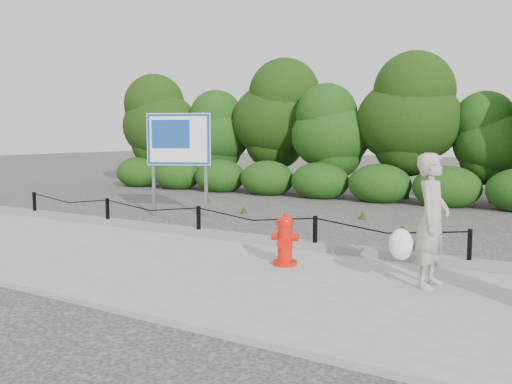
% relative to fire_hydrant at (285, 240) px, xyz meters
% --- Properties ---
extents(ground, '(90.00, 90.00, 0.00)m').
position_rel_fire_hydrant_xyz_m(ground, '(-2.56, 1.19, -0.46)').
color(ground, '#2D2B28').
rests_on(ground, ground).
extents(sidewalk, '(14.00, 4.00, 0.08)m').
position_rel_fire_hydrant_xyz_m(sidewalk, '(-2.56, -0.81, -0.42)').
color(sidewalk, gray).
rests_on(sidewalk, ground).
extents(curb, '(14.00, 0.22, 0.14)m').
position_rel_fire_hydrant_xyz_m(curb, '(-2.56, 1.24, -0.31)').
color(curb, slate).
rests_on(curb, sidewalk).
extents(chain_barrier, '(10.06, 0.06, 0.60)m').
position_rel_fire_hydrant_xyz_m(chain_barrier, '(-2.56, 1.19, -0.00)').
color(chain_barrier, black).
rests_on(chain_barrier, sidewalk).
extents(treeline, '(20.32, 3.97, 5.20)m').
position_rel_fire_hydrant_xyz_m(treeline, '(-2.19, 10.11, 2.19)').
color(treeline, black).
rests_on(treeline, ground).
extents(fire_hydrant, '(0.46, 0.47, 0.80)m').
position_rel_fire_hydrant_xyz_m(fire_hydrant, '(0.00, 0.00, 0.00)').
color(fire_hydrant, red).
rests_on(fire_hydrant, sidewalk).
extents(pedestrian, '(0.73, 0.65, 1.75)m').
position_rel_fire_hydrant_xyz_m(pedestrian, '(2.16, -0.07, 0.47)').
color(pedestrian, '#A49C8D').
rests_on(pedestrian, sidewalk).
extents(advertising_sign, '(1.50, 0.75, 2.60)m').
position_rel_fire_hydrant_xyz_m(advertising_sign, '(-4.91, 3.47, 1.37)').
color(advertising_sign, slate).
rests_on(advertising_sign, ground).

